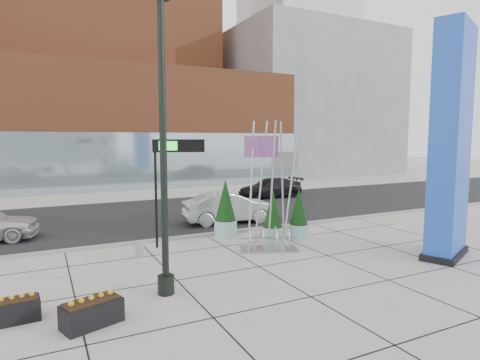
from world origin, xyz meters
name	(u,v)px	position (x,y,z in m)	size (l,w,h in m)	color
ground	(222,263)	(0.00, 0.00, 0.00)	(160.00, 160.00, 0.00)	#9E9991
street_asphalt	(152,215)	(0.00, 10.00, 0.01)	(80.00, 12.00, 0.02)	black
curb_edge	(185,237)	(0.00, 4.00, 0.06)	(80.00, 0.30, 0.12)	gray
tower_podium	(116,128)	(1.00, 27.00, 5.50)	(34.00, 10.00, 11.00)	brown
tower_glass_front	(127,162)	(1.00, 22.20, 2.50)	(34.00, 0.60, 5.00)	#8CA5B2
building_grey_parking	(302,105)	(26.00, 32.00, 9.00)	(20.00, 18.00, 18.00)	slate
building_pale_office	(297,7)	(36.00, 48.00, 27.50)	(16.00, 16.00, 55.00)	#B2B7BC
blue_pylon	(450,147)	(7.97, -3.04, 4.17)	(2.84, 2.10, 8.64)	#0D36C4
lamp_post	(164,170)	(-2.62, -1.94, 3.59)	(0.60, 0.48, 8.77)	black
public_art_sculpture	(269,217)	(2.40, 0.70, 1.36)	(2.55, 1.96, 5.20)	#B6B8BB
concrete_bollard	(140,249)	(-2.49, 2.00, 0.31)	(0.32, 0.32, 0.63)	gray
overhead_street_sign	(173,155)	(-0.79, 3.05, 3.82)	(2.04, 0.85, 4.44)	black
round_planter_east	(299,215)	(4.60, 1.80, 1.07)	(0.90, 0.90, 2.25)	#9BD0CA
round_planter_mid	(273,217)	(3.23, 1.80, 1.09)	(0.92, 0.92, 2.30)	#9BD0CA
round_planter_west	(225,209)	(1.80, 3.60, 1.24)	(1.05, 1.05, 2.63)	#9BD0CA
box_planter_north	(12,310)	(-6.48, -2.00, 0.31)	(1.27, 0.70, 0.67)	black
box_planter_south	(92,312)	(-4.76, -3.06, 0.34)	(1.51, 1.09, 0.75)	black
car_silver_mid	(230,208)	(3.22, 6.17, 0.81)	(1.72, 4.93, 1.62)	#B4B7BD
car_dark_east	(270,188)	(9.90, 13.19, 0.73)	(2.06, 5.06, 1.47)	black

